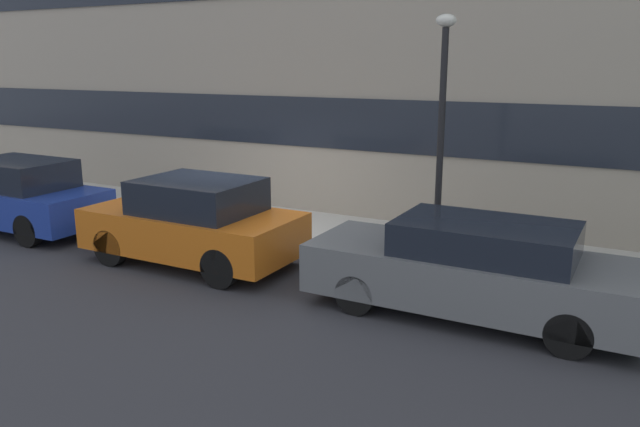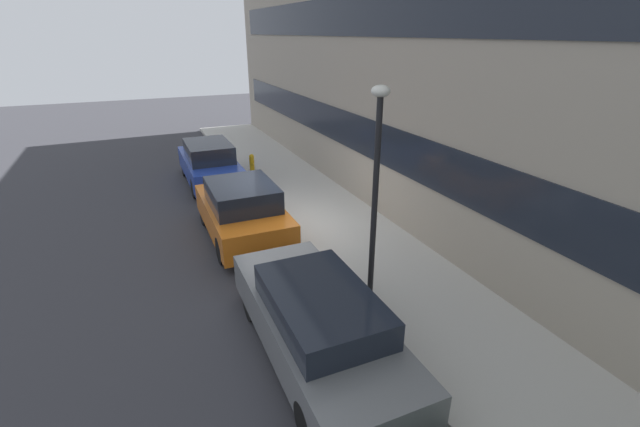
# 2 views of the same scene
# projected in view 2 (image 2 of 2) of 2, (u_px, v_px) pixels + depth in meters

# --- Properties ---
(ground_plane) EXTENTS (56.00, 56.00, 0.00)m
(ground_plane) POSITION_uv_depth(u_px,v_px,m) (283.00, 232.00, 11.56)
(ground_plane) COLOR #333338
(sidewalk_strip) EXTENTS (28.00, 2.89, 0.14)m
(sidewalk_strip) POSITION_uv_depth(u_px,v_px,m) (332.00, 221.00, 12.07)
(sidewalk_strip) COLOR #B2AFA8
(sidewalk_strip) RESTS_ON ground_plane
(rowhouse_facade) EXTENTS (28.00, 1.02, 9.85)m
(rowhouse_facade) POSITION_uv_depth(u_px,v_px,m) (401.00, 34.00, 10.85)
(rowhouse_facade) COLOR gray
(rowhouse_facade) RESTS_ON ground_plane
(parked_car_blue) EXTENTS (4.13, 1.63, 1.51)m
(parked_car_blue) POSITION_uv_depth(u_px,v_px,m) (209.00, 163.00, 14.96)
(parked_car_blue) COLOR #1E3899
(parked_car_blue) RESTS_ON ground_plane
(parked_car_orange) EXTENTS (3.81, 1.78, 1.52)m
(parked_car_orange) POSITION_uv_depth(u_px,v_px,m) (242.00, 211.00, 10.97)
(parked_car_orange) COLOR #D16619
(parked_car_orange) RESTS_ON ground_plane
(parked_car_grey) EXTENTS (4.55, 1.64, 1.37)m
(parked_car_grey) POSITION_uv_depth(u_px,v_px,m) (318.00, 323.00, 6.85)
(parked_car_grey) COLOR slate
(parked_car_grey) RESTS_ON ground_plane
(fire_hydrant) EXTENTS (0.46, 0.26, 0.72)m
(fire_hydrant) POSITION_uv_depth(u_px,v_px,m) (252.00, 164.00, 15.80)
(fire_hydrant) COLOR gold
(fire_hydrant) RESTS_ON sidewalk_strip
(lamp_post) EXTENTS (0.32, 0.32, 4.06)m
(lamp_post) POSITION_uv_depth(u_px,v_px,m) (376.00, 174.00, 7.52)
(lamp_post) COLOR black
(lamp_post) RESTS_ON sidewalk_strip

